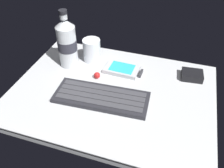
{
  "coord_description": "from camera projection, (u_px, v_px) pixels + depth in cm",
  "views": [
    {
      "loc": [
        17.68,
        -54.77,
        51.21
      ],
      "look_at": [
        0.0,
        0.0,
        3.0
      ],
      "focal_mm": 38.42,
      "sensor_mm": 36.0,
      "label": 1
    }
  ],
  "objects": [
    {
      "name": "ground_plane",
      "position": [
        112.0,
        94.0,
        0.77
      ],
      "size": [
        64.0,
        48.0,
        2.8
      ],
      "color": "#B7BABC"
    },
    {
      "name": "keyboard",
      "position": [
        101.0,
        97.0,
        0.74
      ],
      "size": [
        29.57,
        12.61,
        1.7
      ],
      "color": "#232328",
      "rests_on": "ground_plane"
    },
    {
      "name": "handheld_device",
      "position": [
        124.0,
        69.0,
        0.85
      ],
      "size": [
        13.04,
        8.13,
        1.5
      ],
      "color": "#B7BABF",
      "rests_on": "ground_plane"
    },
    {
      "name": "juice_cup",
      "position": [
        92.0,
        51.0,
        0.88
      ],
      "size": [
        6.4,
        6.4,
        8.5
      ],
      "color": "silver",
      "rests_on": "ground_plane"
    },
    {
      "name": "water_bottle",
      "position": [
        67.0,
        43.0,
        0.83
      ],
      "size": [
        6.73,
        6.73,
        20.8
      ],
      "color": "silver",
      "rests_on": "ground_plane"
    },
    {
      "name": "charger_block",
      "position": [
        192.0,
        75.0,
        0.81
      ],
      "size": [
        7.51,
        6.25,
        2.4
      ],
      "primitive_type": "cube",
      "rotation": [
        0.0,
        0.0,
        0.1
      ],
      "color": "black",
      "rests_on": "ground_plane"
    },
    {
      "name": "trackball_mouse",
      "position": [
        97.0,
        75.0,
        0.82
      ],
      "size": [
        2.2,
        2.2,
        2.2
      ],
      "primitive_type": "sphere",
      "color": "red",
      "rests_on": "ground_plane"
    }
  ]
}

